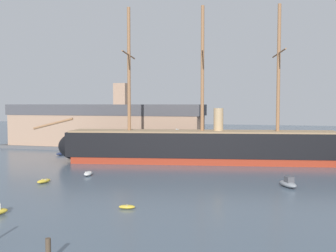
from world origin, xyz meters
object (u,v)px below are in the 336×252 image
Objects in this scene: dinghy_mid_left at (44,181)px; seagull_in_flight at (177,129)px; dinghy_near_centre at (127,207)px; motorboat_alongside_stern at (288,183)px; tall_ship at (202,146)px; dinghy_alongside_bow at (88,173)px; dockside_warehouse_left at (104,127)px; mooring_piling_nearest at (48,250)px; dinghy_distant_centre at (215,156)px; dinghy_far_left at (62,154)px.

seagull_in_flight is at bearing -2.49° from dinghy_mid_left.
motorboat_alongside_stern is (17.78, 16.63, 0.32)m from dinghy_near_centre.
tall_ship reaches higher than dinghy_alongside_bow.
dockside_warehouse_left reaches higher than dinghy_alongside_bow.
dinghy_mid_left is 0.05× the size of dockside_warehouse_left.
seagull_in_flight reaches higher than motorboat_alongside_stern.
dinghy_mid_left is at bearing -116.52° from dinghy_alongside_bow.
dinghy_mid_left is at bearing 177.51° from seagull_in_flight.
mooring_piling_nearest is at bearing -92.37° from tall_ship.
dinghy_mid_left is (-19.05, -26.00, -3.08)m from tall_ship.
seagull_in_flight is at bearing -89.74° from dinghy_distant_centre.
dinghy_near_centre is 49.69m from dinghy_far_left.
seagull_in_flight reaches higher than dinghy_far_left.
motorboat_alongside_stern is 17.95m from seagull_in_flight.
dockside_warehouse_left reaches higher than dinghy_distant_centre.
dinghy_mid_left is 40.35m from dinghy_distant_centre.
dockside_warehouse_left is (-26.72, 68.02, 4.88)m from mooring_piling_nearest.
tall_ship is 33.40m from dockside_warehouse_left.
mooring_piling_nearest is (16.92, -25.35, 0.61)m from dinghy_mid_left.
tall_ship is 9.42m from dinghy_distant_centre.
dinghy_alongside_bow is at bearing 112.29° from mooring_piling_nearest.
dinghy_far_left is 34.94m from dinghy_distant_centre.
dinghy_far_left is 0.05× the size of dockside_warehouse_left.
dinghy_near_centre is at bearing 89.14° from mooring_piling_nearest.
dinghy_near_centre is 59.46m from dockside_warehouse_left.
dockside_warehouse_left reaches higher than seagull_in_flight.
seagull_in_flight is (3.47, 9.15, 8.18)m from dinghy_near_centre.
dockside_warehouse_left is (-30.26, 7.90, 5.57)m from dinghy_distant_centre.
dinghy_far_left is at bearing 128.74° from dinghy_near_centre.
dinghy_near_centre is 0.64× the size of dinghy_far_left.
dinghy_alongside_bow is (3.59, 7.19, 0.04)m from dinghy_mid_left.
tall_ship is 24.54m from dinghy_alongside_bow.
motorboat_alongside_stern is (34.93, 6.58, 0.25)m from dinghy_mid_left.
mooring_piling_nearest is at bearing -93.37° from dinghy_distant_centre.
motorboat_alongside_stern is at bearing 10.68° from dinghy_mid_left.
dinghy_far_left is (-17.53, 21.52, 0.01)m from dinghy_alongside_bow.
mooring_piling_nearest is 0.03× the size of dockside_warehouse_left.
dinghy_near_centre is 12.75m from seagull_in_flight.
dinghy_near_centre is 0.50× the size of motorboat_alongside_stern.
dinghy_alongside_bow is (-13.56, 17.23, 0.11)m from dinghy_near_centre.
motorboat_alongside_stern is 36.66m from mooring_piling_nearest.
dinghy_distant_centre is (34.40, 6.06, -0.12)m from dinghy_far_left.
seagull_in_flight reaches higher than dinghy_distant_centre.
dinghy_distant_centre is 0.03× the size of dockside_warehouse_left.
tall_ship is 32.41× the size of dinghy_near_centre.
dockside_warehouse_left is at bearing 117.08° from dinghy_near_centre.
motorboat_alongside_stern is at bearing -24.36° from dinghy_far_left.
dinghy_distant_centre is 1.07× the size of mooring_piling_nearest.
tall_ship is 33.24× the size of dinghy_distant_centre.
seagull_in_flight is (20.62, -0.90, 8.11)m from dinghy_mid_left.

